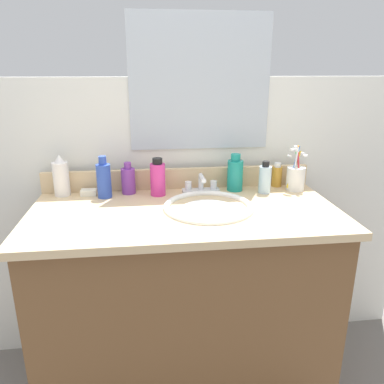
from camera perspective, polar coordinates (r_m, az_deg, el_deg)
The scene contains 17 objects.
ground_plane at distance 1.89m, azimuth -0.92°, elevation -26.73°, with size 6.00×6.00×0.00m, color #66605B.
vanity_cabinet at distance 1.63m, azimuth -1.00°, elevation -16.81°, with size 1.12×0.52×0.80m, color brown.
countertop at distance 1.44m, azimuth -1.09°, elevation -3.23°, with size 1.17×0.57×0.03m, color #D1B284.
backsplash at distance 1.68m, azimuth -2.06°, elevation 2.06°, with size 1.17×0.02×0.09m, color #D1B284.
back_wall at distance 1.81m, azimuth -2.15°, elevation -4.11°, with size 2.27×0.04×1.30m, color silver.
mirror_panel at distance 1.66m, azimuth 1.23°, elevation 16.11°, with size 0.60×0.01×0.56m, color #B2BCC6.
sink_basin at distance 1.46m, azimuth 2.46°, elevation -3.52°, with size 0.35×0.35×0.11m.
faucet at distance 1.62m, azimuth 1.38°, elevation 0.90°, with size 0.16×0.10×0.08m.
bottle_cream_purple at distance 1.63m, azimuth -9.56°, elevation 1.78°, with size 0.06×0.06×0.14m.
bottle_shampoo_blue at distance 1.59m, azimuth -13.11°, elevation 1.81°, with size 0.06×0.06×0.17m.
bottle_gel_clear at distance 1.64m, azimuth 10.91°, elevation 1.97°, with size 0.05×0.05×0.14m.
bottle_mouthwash_teal at distance 1.65m, azimuth 6.50°, elevation 2.68°, with size 0.07×0.07×0.16m.
bottle_soap_pink at distance 1.58m, azimuth -5.16°, elevation 2.07°, with size 0.06×0.06×0.16m.
bottle_oil_amber at distance 1.75m, azimuth 12.65°, elevation 2.42°, with size 0.04×0.04×0.11m.
bottle_lotion_white at distance 1.66m, azimuth -19.09°, elevation 2.11°, with size 0.07×0.07×0.17m.
cup_white_ceramic at distance 1.71m, azimuth 15.31°, elevation 2.16°, with size 0.09×0.08×0.20m.
soap_bar at distance 1.65m, azimuth -15.27°, elevation -0.04°, with size 0.06×0.04×0.02m, color white.
Camera 1 is at (-0.13, -1.33, 1.34)m, focal length 35.47 mm.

